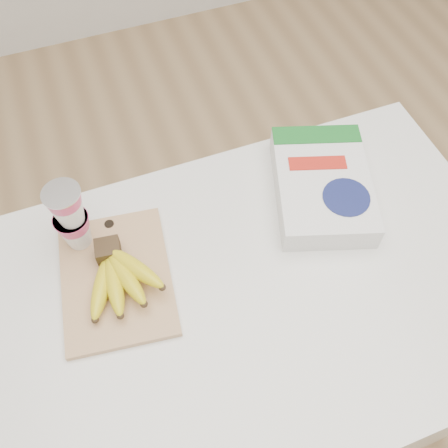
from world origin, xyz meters
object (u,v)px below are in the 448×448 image
cutting_board (116,278)px  cereal_box (322,185)px  table (252,352)px  bananas (118,276)px  yogurt_stack (70,217)px

cutting_board → cereal_box: cereal_box is taller
table → cereal_box: size_ratio=3.14×
bananas → cereal_box: bananas is taller
yogurt_stack → cereal_box: size_ratio=0.49×
table → cereal_box: bearing=37.9°
table → bananas: 0.51m
cutting_board → yogurt_stack: yogurt_stack is taller
cereal_box → table: bearing=-123.9°
table → cutting_board: bearing=156.6°
cutting_board → cereal_box: size_ratio=0.86×
cereal_box → cutting_board: bearing=-155.8°
yogurt_stack → cereal_box: bearing=-6.1°
cutting_board → yogurt_stack: 0.15m
table → cutting_board: 0.49m
yogurt_stack → cereal_box: yogurt_stack is taller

